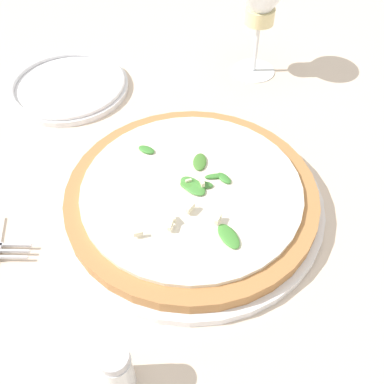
# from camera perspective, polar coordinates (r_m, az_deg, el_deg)

# --- Properties ---
(ground_plane) EXTENTS (6.00, 6.00, 0.00)m
(ground_plane) POSITION_cam_1_polar(r_m,az_deg,el_deg) (0.63, 3.03, -1.20)
(ground_plane) COLOR beige
(pizza_arugula_main) EXTENTS (0.36, 0.36, 0.05)m
(pizza_arugula_main) POSITION_cam_1_polar(r_m,az_deg,el_deg) (0.61, 0.00, -0.82)
(pizza_arugula_main) COLOR white
(pizza_arugula_main) RESTS_ON ground_plane
(wine_glass) EXTENTS (0.09, 0.09, 0.16)m
(wine_glass) POSITION_cam_1_polar(r_m,az_deg,el_deg) (0.82, 8.73, 22.01)
(wine_glass) COLOR white
(wine_glass) RESTS_ON ground_plane
(side_plate_white) EXTENTS (0.21, 0.21, 0.02)m
(side_plate_white) POSITION_cam_1_polar(r_m,az_deg,el_deg) (0.84, -15.39, 12.86)
(side_plate_white) COLOR white
(side_plate_white) RESTS_ON ground_plane
(shaker_pepper) EXTENTS (0.03, 0.03, 0.07)m
(shaker_pepper) POSITION_cam_1_polar(r_m,az_deg,el_deg) (0.48, -9.47, -21.34)
(shaker_pepper) COLOR silver
(shaker_pepper) RESTS_ON ground_plane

